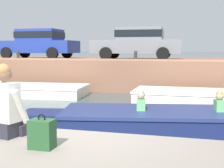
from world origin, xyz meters
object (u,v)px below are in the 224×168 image
Objects in this scene: car_left_inner_grey at (138,42)px; boat_moored_central_cream at (218,97)px; motorboat_passing at (163,120)px; person_seated_left at (8,108)px; mooring_bollard_west at (18,55)px; car_leftmost_blue at (38,43)px; mooring_bollard_mid at (136,55)px; backpack_on_ledge at (43,134)px; boat_moored_west_cream at (18,90)px.

boat_moored_central_cream is at bearing -44.29° from car_left_inner_grey.
person_seated_left reaches higher than motorboat_passing.
mooring_bollard_west reaches higher than boat_moored_central_cream.
car_leftmost_blue is 5.84m from mooring_bollard_mid.
person_seated_left reaches higher than backpack_on_ledge.
person_seated_left is at bearing -88.27° from car_left_inner_grey.
motorboat_passing is 9.96m from mooring_bollard_west.
car_left_inner_grey reaches higher than mooring_bollard_west.
mooring_bollard_mid is at bearing -83.09° from car_left_inner_grey.
boat_moored_central_cream is at bearing 73.31° from backpack_on_ledge.
mooring_bollard_west reaches higher than motorboat_passing.
boat_moored_central_cream is 9.83m from car_leftmost_blue.
motorboat_passing is 1.47× the size of car_left_inner_grey.
boat_moored_west_cream is 7.79m from motorboat_passing.
motorboat_passing is at bearing 76.24° from backpack_on_ledge.
car_left_inner_grey reaches higher than mooring_bollard_mid.
mooring_bollard_mid is at bearing 106.63° from motorboat_passing.
mooring_bollard_west is 1.09× the size of backpack_on_ledge.
car_left_inner_grey reaches higher than boat_moored_central_cream.
car_leftmost_blue is 9.50× the size of mooring_bollard_west.
mooring_bollard_west is at bearing -98.44° from car_leftmost_blue.
boat_moored_west_cream is 4.23m from car_leftmost_blue.
motorboat_passing is at bearing -38.96° from mooring_bollard_west.
boat_moored_central_cream is 1.51× the size of car_left_inner_grey.
mooring_bollard_west is 1.00× the size of mooring_bollard_mid.
person_seated_left is (0.15, -9.94, -0.50)m from mooring_bollard_mid.
car_leftmost_blue reaches higher than mooring_bollard_west.
mooring_bollard_west and mooring_bollard_mid have the same top height.
mooring_bollard_mid is 0.46× the size of person_seated_left.
boat_moored_central_cream is 8.76m from person_seated_left.
boat_moored_west_cream is 10.05m from backpack_on_ledge.
mooring_bollard_mid reaches higher than backpack_on_ledge.
mooring_bollard_west is 0.46× the size of person_seated_left.
car_leftmost_blue reaches higher than person_seated_left.
mooring_bollard_mid is (-1.85, 6.20, 1.41)m from motorboat_passing.
backpack_on_ledge reaches higher than motorboat_passing.
car_leftmost_blue reaches higher than boat_moored_central_cream.
car_left_inner_grey is at bearing 104.66° from motorboat_passing.
boat_moored_central_cream is at bearing 68.24° from person_seated_left.
backpack_on_ledge is at bearing -85.01° from car_left_inner_grey.
backpack_on_ledge is (-1.01, -4.11, 0.71)m from motorboat_passing.
motorboat_passing is at bearing -75.34° from car_left_inner_grey.
boat_moored_central_cream is 6.83× the size of person_seated_left.
car_leftmost_blue is at bearing -179.96° from car_left_inner_grey.
car_leftmost_blue is 1.76m from mooring_bollard_west.
boat_moored_west_cream is 0.97× the size of boat_moored_central_cream.
backpack_on_ledge reaches higher than boat_moored_central_cream.
boat_moored_west_cream is at bearing -179.35° from boat_moored_central_cream.
car_left_inner_grey is 10.73× the size of backpack_on_ledge.
mooring_bollard_west is at bearing -163.71° from car_left_inner_grey.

